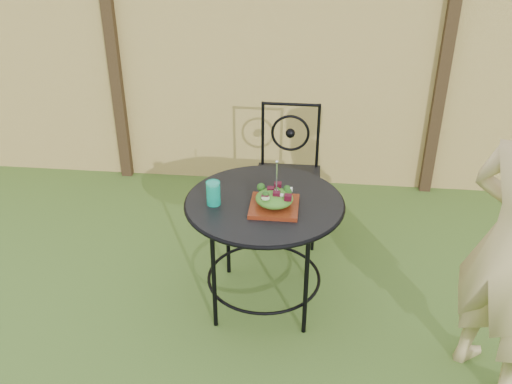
# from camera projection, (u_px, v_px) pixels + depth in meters

# --- Properties ---
(ground) EXTENTS (60.00, 60.00, 0.00)m
(ground) POSITION_uv_depth(u_px,v_px,m) (240.00, 365.00, 3.13)
(ground) COLOR #2A4D18
(ground) RESTS_ON ground
(fence) EXTENTS (8.00, 0.12, 1.90)m
(fence) POSITION_uv_depth(u_px,v_px,m) (275.00, 75.00, 4.57)
(fence) COLOR #DCC16C
(fence) RESTS_ON ground
(patio_table) EXTENTS (0.92, 0.92, 0.72)m
(patio_table) POSITION_uv_depth(u_px,v_px,m) (264.00, 221.00, 3.32)
(patio_table) COLOR black
(patio_table) RESTS_ON ground
(patio_chair) EXTENTS (0.46, 0.46, 0.95)m
(patio_chair) POSITION_uv_depth(u_px,v_px,m) (288.00, 170.00, 4.08)
(patio_chair) COLOR black
(patio_chair) RESTS_ON ground
(salad_plate) EXTENTS (0.27, 0.27, 0.02)m
(salad_plate) POSITION_uv_depth(u_px,v_px,m) (274.00, 206.00, 3.18)
(salad_plate) COLOR #4C170A
(salad_plate) RESTS_ON patio_table
(salad) EXTENTS (0.21, 0.21, 0.08)m
(salad) POSITION_uv_depth(u_px,v_px,m) (274.00, 198.00, 3.15)
(salad) COLOR #235614
(salad) RESTS_ON salad_plate
(fork) EXTENTS (0.01, 0.01, 0.18)m
(fork) POSITION_uv_depth(u_px,v_px,m) (277.00, 178.00, 3.09)
(fork) COLOR silver
(fork) RESTS_ON salad
(drinking_glass) EXTENTS (0.08, 0.08, 0.14)m
(drinking_glass) POSITION_uv_depth(u_px,v_px,m) (213.00, 193.00, 3.19)
(drinking_glass) COLOR #0EA582
(drinking_glass) RESTS_ON patio_table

